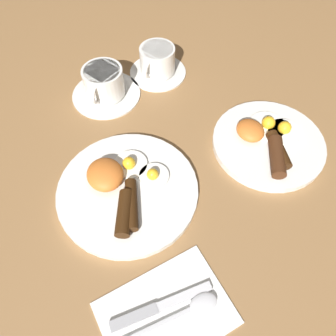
{
  "coord_description": "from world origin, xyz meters",
  "views": [
    {
      "loc": [
        0.32,
        -0.08,
        0.57
      ],
      "look_at": [
        0.0,
        0.09,
        0.03
      ],
      "focal_mm": 35.0,
      "sensor_mm": 36.0,
      "label": 1
    }
  ],
  "objects": [
    {
      "name": "ground_plane",
      "position": [
        0.0,
        0.0,
        0.0
      ],
      "size": [
        3.0,
        3.0,
        0.0
      ],
      "primitive_type": "plane",
      "color": "olive"
    },
    {
      "name": "breakfast_plate_near",
      "position": [
        -0.0,
        -0.0,
        0.01
      ],
      "size": [
        0.28,
        0.28,
        0.05
      ],
      "color": "silver",
      "rests_on": "ground_plane"
    },
    {
      "name": "breakfast_plate_far",
      "position": [
        0.04,
        0.32,
        0.01
      ],
      "size": [
        0.24,
        0.24,
        0.04
      ],
      "color": "silver",
      "rests_on": "ground_plane"
    },
    {
      "name": "teacup_near",
      "position": [
        -0.28,
        0.07,
        0.03
      ],
      "size": [
        0.17,
        0.17,
        0.08
      ],
      "color": "silver",
      "rests_on": "ground_plane"
    },
    {
      "name": "teacup_far",
      "position": [
        -0.29,
        0.22,
        0.03
      ],
      "size": [
        0.15,
        0.15,
        0.07
      ],
      "color": "silver",
      "rests_on": "ground_plane"
    },
    {
      "name": "napkin",
      "position": [
        0.24,
        -0.04,
        0.0
      ],
      "size": [
        0.15,
        0.21,
        0.01
      ],
      "primitive_type": "cube",
      "rotation": [
        0.0,
        0.0,
        0.02
      ],
      "color": "white",
      "rests_on": "ground_plane"
    },
    {
      "name": "knife",
      "position": [
        0.22,
        -0.05,
        0.01
      ],
      "size": [
        0.04,
        0.18,
        0.01
      ],
      "rotation": [
        0.0,
        0.0,
        1.46
      ],
      "color": "silver",
      "rests_on": "napkin"
    },
    {
      "name": "spoon",
      "position": [
        0.25,
        0.0,
        0.01
      ],
      "size": [
        0.04,
        0.17,
        0.01
      ],
      "rotation": [
        0.0,
        0.0,
        1.49
      ],
      "color": "silver",
      "rests_on": "napkin"
    }
  ]
}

